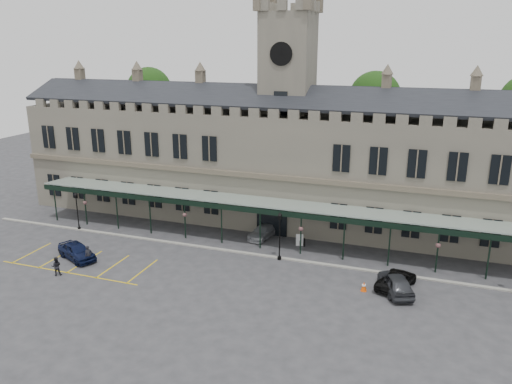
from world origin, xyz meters
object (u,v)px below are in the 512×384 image
(car_van, at_px, (396,280))
(car_right_a, at_px, (396,283))
(clock_tower, at_px, (287,102))
(car_left_a, at_px, (77,251))
(traffic_cone, at_px, (364,287))
(person_b, at_px, (56,266))
(car_taxi, at_px, (263,231))
(lamp_post_left, at_px, (77,208))
(person_a, at_px, (89,255))
(lamp_post_mid, at_px, (280,232))
(station_building, at_px, (286,163))
(sign_board, at_px, (300,240))

(car_van, height_order, car_right_a, car_right_a)
(clock_tower, relative_size, car_left_a, 5.40)
(traffic_cone, height_order, person_b, person_b)
(clock_tower, bearing_deg, car_left_a, -131.88)
(traffic_cone, relative_size, car_left_a, 0.17)
(car_taxi, bearing_deg, car_right_a, -17.42)
(lamp_post_left, distance_m, car_taxi, 19.70)
(car_left_a, distance_m, car_right_a, 28.17)
(clock_tower, distance_m, car_taxi, 13.86)
(clock_tower, height_order, person_b, clock_tower)
(lamp_post_left, distance_m, person_a, 9.66)
(car_left_a, relative_size, person_a, 2.58)
(car_left_a, bearing_deg, traffic_cone, -60.01)
(clock_tower, height_order, car_taxi, clock_tower)
(clock_tower, distance_m, lamp_post_mid, 15.14)
(person_a, height_order, person_b, person_a)
(lamp_post_left, height_order, car_left_a, lamp_post_left)
(traffic_cone, bearing_deg, person_a, -172.54)
(traffic_cone, height_order, car_taxi, car_taxi)
(lamp_post_mid, relative_size, car_left_a, 1.00)
(station_building, height_order, car_van, station_building)
(station_building, relative_size, person_a, 33.70)
(car_van, relative_size, person_b, 2.80)
(clock_tower, xyz_separation_m, lamp_post_left, (-19.74, -10.45, -10.65))
(lamp_post_mid, bearing_deg, car_left_a, -161.06)
(person_a, relative_size, person_b, 1.07)
(lamp_post_left, relative_size, car_van, 0.89)
(car_left_a, bearing_deg, car_van, -57.44)
(station_building, distance_m, traffic_cone, 18.74)
(car_taxi, bearing_deg, station_building, 95.80)
(clock_tower, relative_size, car_taxi, 5.75)
(lamp_post_left, relative_size, sign_board, 3.46)
(car_taxi, xyz_separation_m, car_right_a, (13.63, -7.65, 0.18))
(car_right_a, bearing_deg, car_van, -111.98)
(car_taxi, bearing_deg, person_b, -122.56)
(car_left_a, xyz_separation_m, person_a, (1.80, -0.66, 0.11))
(station_building, height_order, person_b, station_building)
(sign_board, bearing_deg, lamp_post_mid, -118.21)
(clock_tower, xyz_separation_m, car_van, (13.00, -12.77, -12.47))
(car_taxi, distance_m, person_a, 16.97)
(lamp_post_mid, height_order, traffic_cone, lamp_post_mid)
(traffic_cone, xyz_separation_m, car_right_a, (2.38, 0.62, 0.42))
(sign_board, distance_m, car_van, 11.21)
(clock_tower, height_order, lamp_post_mid, clock_tower)
(lamp_post_mid, bearing_deg, car_right_a, -15.61)
(person_a, distance_m, person_b, 2.96)
(lamp_post_mid, height_order, sign_board, lamp_post_mid)
(person_b, bearing_deg, lamp_post_mid, 175.95)
(car_taxi, relative_size, person_b, 2.60)
(lamp_post_left, distance_m, car_van, 32.87)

